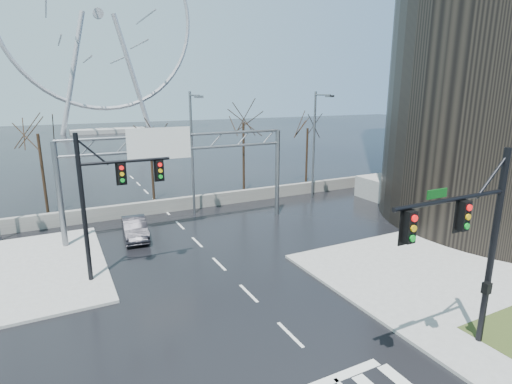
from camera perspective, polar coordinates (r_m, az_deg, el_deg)
ground at (r=17.92m, az=4.91°, el=-19.63°), size 260.00×260.00×0.00m
sidewalk_right_ext at (r=25.20m, az=22.35°, el=-10.07°), size 12.00×10.00×0.15m
sidewalk_far at (r=26.63m, az=-31.78°, el=-9.88°), size 10.00×12.00×0.15m
barrier_wall at (r=34.83m, az=-12.72°, el=-1.91°), size 52.00×0.50×1.10m
signal_mast_near at (r=16.50m, az=28.59°, el=-5.56°), size 5.52×0.41×8.00m
signal_mast_far at (r=22.23m, az=-20.71°, el=-0.11°), size 4.72×0.41×8.00m
sign_gantry at (r=28.96m, az=-11.39°, el=4.36°), size 16.36×0.40×7.60m
streetlight_mid at (r=32.58m, az=-8.98°, el=6.77°), size 0.50×2.55×10.00m
streetlight_right at (r=38.03m, az=8.60°, el=7.81°), size 0.50×2.55×10.00m
tree_left at (r=36.29m, az=-28.60°, el=6.11°), size 3.75×3.75×7.50m
tree_center at (r=38.22m, az=-14.82°, el=6.45°), size 3.25×3.25×6.50m
tree_right at (r=40.06m, az=-1.81°, el=8.74°), size 3.90×3.90×7.80m
tree_far_right at (r=44.55m, az=7.35°, el=8.14°), size 3.40×3.40×6.80m
ferris_wheel at (r=109.56m, az=-21.54°, el=21.66°), size 45.00×6.00×50.91m
car at (r=29.16m, az=-16.92°, el=-4.97°), size 1.90×4.51×1.45m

